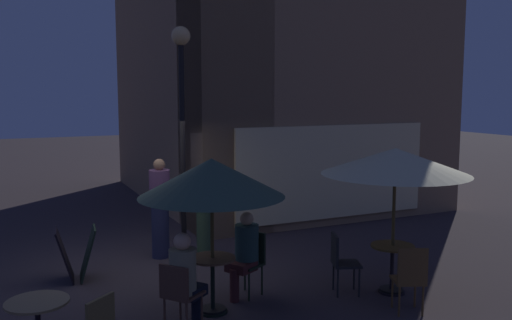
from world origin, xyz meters
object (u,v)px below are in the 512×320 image
object	(u,v)px
cafe_chair_1	(410,275)
patron_seated_0	(245,249)
cafe_chair_2	(250,257)
cafe_table_0	(392,260)
menu_sandwich_board	(76,254)
patio_umbrella_0	(395,162)
cafe_chair_3	(179,291)
cafe_table_1	(213,275)
cafe_chair_0	(341,258)
patron_standing_2	(160,208)
patio_umbrella_1	(212,178)
patron_standing_3	(204,213)
cafe_table_2	(38,319)
patron_seated_1	(185,275)
street_lamp_near_corner	(182,90)

from	to	relation	value
cafe_chair_1	patron_seated_0	bearing A→B (deg)	70.91
cafe_chair_2	cafe_table_0	bearing A→B (deg)	127.86
menu_sandwich_board	patio_umbrella_0	xyz separation A→B (m)	(4.28, -2.61, 1.57)
cafe_table_0	cafe_chair_3	distance (m)	3.38
cafe_table_1	patio_umbrella_0	bearing A→B (deg)	-9.05
cafe_table_0	cafe_table_1	xyz separation A→B (m)	(-2.74, 0.44, 0.02)
cafe_chair_0	patron_standing_2	world-z (taller)	patron_standing_2
cafe_chair_3	cafe_chair_2	bearing A→B (deg)	-4.43
cafe_table_1	patio_umbrella_0	world-z (taller)	patio_umbrella_0
cafe_chair_1	patio_umbrella_1	bearing A→B (deg)	85.71
cafe_table_1	patron_standing_3	xyz separation A→B (m)	(0.78, 2.52, 0.30)
cafe_table_2	cafe_chair_2	world-z (taller)	cafe_chair_2
menu_sandwich_board	cafe_chair_0	bearing A→B (deg)	-26.97
cafe_chair_1	patron_standing_3	bearing A→B (deg)	46.16
cafe_table_2	cafe_chair_2	distance (m)	3.20
patron_standing_2	cafe_chair_1	bearing A→B (deg)	-3.36
cafe_table_2	cafe_chair_1	bearing A→B (deg)	-8.26
cafe_table_1	patron_seated_0	xyz separation A→B (m)	(0.64, 0.35, 0.19)
cafe_chair_3	menu_sandwich_board	bearing A→B (deg)	71.75
cafe_table_1	cafe_chair_2	xyz separation A→B (m)	(0.77, 0.42, 0.04)
patron_seated_1	cafe_chair_1	bearing A→B (deg)	-52.87
patron_seated_0	patron_seated_1	world-z (taller)	patron_seated_1
cafe_chair_0	patron_seated_0	world-z (taller)	patron_seated_0
cafe_table_1	cafe_chair_0	size ratio (longest dim) A/B	0.85
patron_seated_0	patron_standing_3	size ratio (longest dim) A/B	0.77
cafe_chair_2	cafe_chair_3	size ratio (longest dim) A/B	1.04
street_lamp_near_corner	menu_sandwich_board	bearing A→B (deg)	-156.69
menu_sandwich_board	cafe_table_2	bearing A→B (deg)	-99.28
cafe_chair_3	patron_standing_3	xyz separation A→B (m)	(1.41, 2.99, 0.27)
street_lamp_near_corner	patron_seated_0	distance (m)	3.60
cafe_table_2	cafe_chair_1	world-z (taller)	cafe_chair_1
cafe_table_1	cafe_chair_3	xyz separation A→B (m)	(-0.63, -0.48, 0.03)
menu_sandwich_board	cafe_table_2	world-z (taller)	menu_sandwich_board
patron_seated_0	street_lamp_near_corner	bearing A→B (deg)	-117.15
menu_sandwich_board	patron_seated_1	size ratio (longest dim) A/B	0.66
cafe_chair_0	patron_standing_3	bearing A→B (deg)	135.95
patron_standing_3	patron_seated_0	bearing A→B (deg)	8.75
patio_umbrella_1	patron_standing_3	size ratio (longest dim) A/B	1.30
cafe_chair_2	patron_standing_3	size ratio (longest dim) A/B	0.57
cafe_chair_0	patron_standing_3	world-z (taller)	patron_standing_3
menu_sandwich_board	cafe_chair_3	size ratio (longest dim) A/B	0.93
cafe_chair_1	patron_standing_2	xyz separation A→B (m)	(-2.38, 4.05, 0.36)
street_lamp_near_corner	patron_seated_0	world-z (taller)	street_lamp_near_corner
cafe_chair_3	patron_standing_2	xyz separation A→B (m)	(0.67, 3.30, 0.36)
menu_sandwich_board	patron_standing_2	size ratio (longest dim) A/B	0.46
cafe_table_2	cafe_chair_1	size ratio (longest dim) A/B	0.76
cafe_table_1	patio_umbrella_1	distance (m)	1.35
cafe_table_0	patio_umbrella_1	distance (m)	3.10
patron_standing_3	cafe_table_1	bearing A→B (deg)	-4.88
street_lamp_near_corner	cafe_table_2	distance (m)	5.27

